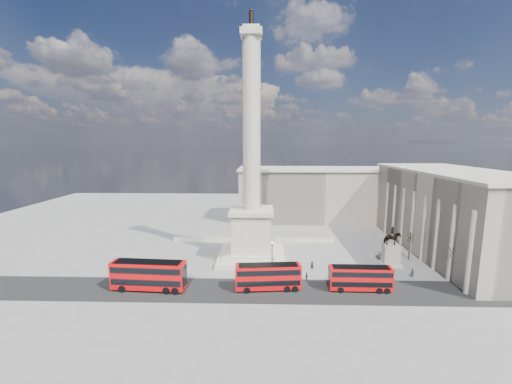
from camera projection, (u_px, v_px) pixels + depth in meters
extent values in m
plane|color=gray|center=(251.00, 267.00, 62.60)|extent=(180.00, 180.00, 0.00)
cube|color=#262626|center=(278.00, 291.00, 52.59)|extent=(120.00, 9.00, 0.01)
cube|color=beige|center=(252.00, 256.00, 67.46)|extent=(14.00, 14.00, 1.00)
cube|color=beige|center=(252.00, 252.00, 67.34)|extent=(12.00, 12.00, 0.50)
cube|color=beige|center=(252.00, 250.00, 67.26)|extent=(10.00, 10.00, 0.50)
cube|color=beige|center=(252.00, 231.00, 66.59)|extent=(8.00, 8.00, 8.00)
cube|color=beige|center=(252.00, 211.00, 65.90)|extent=(9.00, 9.00, 0.80)
cylinder|color=#BFB89E|center=(252.00, 126.00, 63.17)|extent=(3.60, 3.60, 34.00)
cube|color=beige|center=(251.00, 33.00, 60.41)|extent=(4.20, 4.20, 1.20)
cube|color=beige|center=(251.00, 28.00, 60.27)|extent=(3.20, 3.20, 0.60)
cylinder|color=black|center=(251.00, 20.00, 60.02)|extent=(0.90, 0.90, 2.60)
sphere|color=black|center=(251.00, 11.00, 59.77)|extent=(0.70, 0.70, 0.70)
cube|color=beige|center=(254.00, 240.00, 78.31)|extent=(40.00, 0.60, 1.10)
cube|color=beige|center=(454.00, 213.00, 69.86)|extent=(18.00, 45.00, 18.00)
cube|color=beige|center=(458.00, 172.00, 68.40)|extent=(19.00, 46.00, 0.60)
cube|color=beige|center=(319.00, 195.00, 100.30)|extent=(50.00, 16.00, 16.00)
cube|color=beige|center=(319.00, 169.00, 99.00)|extent=(51.00, 17.00, 0.60)
cube|color=red|center=(149.00, 275.00, 52.57)|extent=(12.51, 3.54, 4.55)
cube|color=black|center=(149.00, 279.00, 52.70)|extent=(12.02, 3.57, 1.01)
cube|color=black|center=(148.00, 268.00, 52.38)|extent=(12.02, 3.57, 1.01)
cube|color=black|center=(148.00, 262.00, 52.21)|extent=(11.26, 3.19, 0.07)
cylinder|color=black|center=(126.00, 285.00, 53.24)|extent=(1.41, 3.00, 1.24)
cylinder|color=black|center=(169.00, 287.00, 52.60)|extent=(1.41, 3.00, 1.24)
cylinder|color=black|center=(178.00, 287.00, 52.47)|extent=(1.41, 3.00, 1.24)
cube|color=red|center=(268.00, 276.00, 52.69)|extent=(11.11, 3.44, 4.03)
cube|color=black|center=(268.00, 280.00, 52.81)|extent=(10.68, 3.46, 0.89)
cube|color=black|center=(268.00, 270.00, 52.52)|extent=(10.68, 3.46, 0.89)
cube|color=black|center=(268.00, 265.00, 52.37)|extent=(10.00, 3.09, 0.06)
cylinder|color=black|center=(247.00, 287.00, 52.76)|extent=(1.32, 2.69, 1.09)
cylinder|color=black|center=(286.00, 286.00, 53.16)|extent=(1.32, 2.69, 1.09)
cylinder|color=black|center=(294.00, 286.00, 53.24)|extent=(1.32, 2.69, 1.09)
cube|color=red|center=(360.00, 278.00, 52.43)|extent=(10.33, 2.46, 3.79)
cube|color=black|center=(360.00, 282.00, 52.53)|extent=(9.92, 2.52, 0.84)
cube|color=black|center=(360.00, 272.00, 52.27)|extent=(9.92, 2.52, 0.84)
cube|color=black|center=(361.00, 267.00, 52.12)|extent=(9.30, 2.22, 0.06)
cylinder|color=black|center=(339.00, 287.00, 52.83)|extent=(1.06, 2.47, 1.03)
cylinder|color=black|center=(377.00, 288.00, 52.58)|extent=(1.06, 2.47, 1.03)
cylinder|color=black|center=(384.00, 288.00, 52.54)|extent=(1.06, 2.47, 1.03)
cylinder|color=black|center=(272.00, 276.00, 57.96)|extent=(0.46, 0.46, 0.52)
cylinder|color=black|center=(272.00, 261.00, 57.51)|extent=(0.17, 0.17, 6.30)
cylinder|color=black|center=(272.00, 245.00, 57.03)|extent=(0.31, 0.31, 0.31)
sphere|color=silver|center=(272.00, 243.00, 56.97)|extent=(0.59, 0.59, 0.59)
cube|color=beige|center=(390.00, 264.00, 63.41)|extent=(3.89, 2.92, 0.49)
cube|color=beige|center=(391.00, 255.00, 63.12)|extent=(3.11, 2.14, 4.28)
imported|color=black|center=(392.00, 239.00, 62.58)|extent=(3.22, 1.68, 2.63)
cylinder|color=black|center=(392.00, 231.00, 62.32)|extent=(0.49, 0.49, 1.17)
sphere|color=black|center=(393.00, 227.00, 62.20)|extent=(0.35, 0.35, 0.35)
cylinder|color=#332319|center=(452.00, 262.00, 55.87)|extent=(0.28, 0.28, 6.90)
cylinder|color=#332319|center=(410.00, 246.00, 66.12)|extent=(0.28, 0.28, 6.01)
cylinder|color=#332319|center=(413.00, 235.00, 72.49)|extent=(0.30, 0.30, 7.06)
imported|color=black|center=(312.00, 265.00, 61.05)|extent=(0.76, 0.58, 1.86)
imported|color=black|center=(412.00, 273.00, 58.02)|extent=(0.74, 0.57, 1.51)
imported|color=black|center=(307.00, 276.00, 56.37)|extent=(0.59, 1.00, 1.59)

